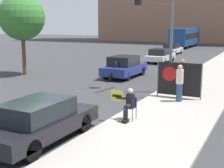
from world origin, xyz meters
The scene contains 14 objects.
ground_plane centered at (0.00, 0.00, 0.00)m, with size 160.00×160.00×0.00m, color #38383A.
sidewalk_curb centered at (3.79, 15.00, 0.06)m, with size 3.79×90.00×0.12m, color #A8A399.
seated_protester centered at (2.64, 1.53, 0.79)m, with size 0.98×0.77×1.22m.
jogger_on_sidewalk centered at (3.60, 5.29, 1.02)m, with size 0.34×0.34×1.75m.
pedestrian_behind centered at (3.15, 7.47, 1.02)m, with size 0.34×0.34×1.75m.
protest_banner centered at (3.35, 6.04, 1.05)m, with size 2.25×0.06×1.75m.
traffic_light_pole centered at (1.69, 7.72, 3.98)m, with size 2.30×2.07×5.80m.
parked_car_curbside centered at (0.86, -1.50, 0.70)m, with size 1.76×4.41×1.38m.
car_on_road_nearest centered at (-1.87, 10.98, 0.75)m, with size 1.89×4.20×1.51m.
car_on_road_midblock centered at (-2.28, 20.34, 0.69)m, with size 1.86×4.25×1.36m.
car_on_road_distant centered at (-3.65, 29.11, 0.69)m, with size 1.77×4.28×1.36m.
city_bus_on_road centered at (-5.03, 41.17, 1.75)m, with size 2.56×10.06×3.04m.
motorcycle_on_road centered at (-1.90, 9.69, 0.54)m, with size 0.28×2.11×1.26m.
street_tree_near_curb centered at (-8.97, 8.60, 4.20)m, with size 3.33×3.33×5.89m.
Camera 1 is at (7.26, -9.02, 3.75)m, focal length 50.00 mm.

